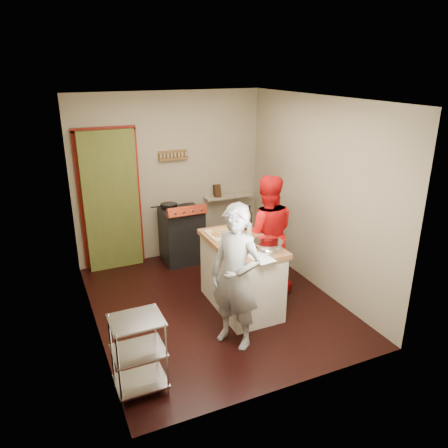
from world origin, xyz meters
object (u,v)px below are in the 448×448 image
Objects in this scene: island at (241,272)px; person_red at (266,234)px; stove at (182,234)px; person_stripe at (236,277)px; wire_shelving at (139,351)px.

island is 0.68m from person_red.
person_stripe reaches higher than stove.
island is at bearing 52.07° from person_red.
person_red is at bearing 29.95° from island.
stove is 1.26× the size of wire_shelving.
stove is 0.76× the size of island.
wire_shelving is at bearing -147.37° from island.
person_stripe is (-0.41, -0.68, 0.33)m from island.
stove is 0.62× the size of person_stripe.
person_stripe is at bearing -121.05° from island.
person_stripe is 1.34m from person_red.
stove is 2.94m from wire_shelving.
person_red is (0.52, 0.30, 0.33)m from island.
island is 0.81× the size of person_red.
person_red is (0.92, 0.97, -0.00)m from person_stripe.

